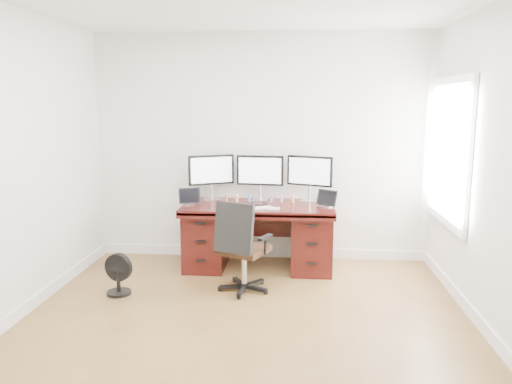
# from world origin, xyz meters

# --- Properties ---
(ground) EXTENTS (4.50, 4.50, 0.00)m
(ground) POSITION_xyz_m (0.00, 0.00, 0.00)
(ground) COLOR brown
(ground) RESTS_ON ground
(back_wall) EXTENTS (4.00, 0.10, 2.70)m
(back_wall) POSITION_xyz_m (0.00, 2.25, 1.35)
(back_wall) COLOR white
(back_wall) RESTS_ON ground
(right_wall) EXTENTS (0.10, 4.50, 2.70)m
(right_wall) POSITION_xyz_m (2.00, 0.11, 1.35)
(right_wall) COLOR white
(right_wall) RESTS_ON ground
(desk) EXTENTS (1.70, 0.80, 0.75)m
(desk) POSITION_xyz_m (0.00, 1.83, 0.40)
(desk) COLOR #390D0B
(desk) RESTS_ON ground
(office_chair) EXTENTS (0.66, 0.66, 0.94)m
(office_chair) POSITION_xyz_m (-0.10, 1.06, 0.31)
(office_chair) COLOR black
(office_chair) RESTS_ON ground
(floor_fan) EXTENTS (0.29, 0.24, 0.42)m
(floor_fan) POSITION_xyz_m (-1.33, 0.89, 0.20)
(floor_fan) COLOR black
(floor_fan) RESTS_ON ground
(monitor_left) EXTENTS (0.51, 0.28, 0.53)m
(monitor_left) POSITION_xyz_m (-0.58, 2.07, 1.09)
(monitor_left) COLOR silver
(monitor_left) RESTS_ON desk
(monitor_center) EXTENTS (0.55, 0.16, 0.53)m
(monitor_center) POSITION_xyz_m (-0.00, 2.07, 1.09)
(monitor_center) COLOR silver
(monitor_center) RESTS_ON desk
(monitor_right) EXTENTS (0.52, 0.24, 0.53)m
(monitor_right) POSITION_xyz_m (0.58, 2.07, 1.09)
(monitor_right) COLOR silver
(monitor_right) RESTS_ON desk
(tablet_left) EXTENTS (0.25, 0.14, 0.19)m
(tablet_left) POSITION_xyz_m (-0.78, 1.75, 0.84)
(tablet_left) COLOR silver
(tablet_left) RESTS_ON desk
(tablet_right) EXTENTS (0.24, 0.19, 0.19)m
(tablet_right) POSITION_xyz_m (0.77, 1.75, 0.84)
(tablet_right) COLOR silver
(tablet_right) RESTS_ON desk
(keyboard) EXTENTS (0.28, 0.21, 0.01)m
(keyboard) POSITION_xyz_m (0.04, 1.60, 0.76)
(keyboard) COLOR silver
(keyboard) RESTS_ON desk
(trackpad) EXTENTS (0.13, 0.13, 0.01)m
(trackpad) POSITION_xyz_m (0.19, 1.58, 0.76)
(trackpad) COLOR #B7B9BE
(trackpad) RESTS_ON desk
(drawing_tablet) EXTENTS (0.26, 0.18, 0.01)m
(drawing_tablet) POSITION_xyz_m (-0.32, 1.59, 0.76)
(drawing_tablet) COLOR black
(drawing_tablet) RESTS_ON desk
(phone) EXTENTS (0.15, 0.08, 0.01)m
(phone) POSITION_xyz_m (0.02, 1.81, 0.76)
(phone) COLOR black
(phone) RESTS_ON desk
(figurine_brown) EXTENTS (0.04, 0.04, 0.09)m
(figurine_brown) POSITION_xyz_m (-0.39, 1.95, 0.80)
(figurine_brown) COLOR brown
(figurine_brown) RESTS_ON desk
(figurine_yellow) EXTENTS (0.04, 0.04, 0.09)m
(figurine_yellow) POSITION_xyz_m (-0.26, 1.95, 0.80)
(figurine_yellow) COLOR #E1BC63
(figurine_yellow) RESTS_ON desk
(figurine_blue) EXTENTS (0.04, 0.04, 0.09)m
(figurine_blue) POSITION_xyz_m (-0.12, 1.95, 0.80)
(figurine_blue) COLOR #466CDB
(figurine_blue) RESTS_ON desk
(figurine_purple) EXTENTS (0.04, 0.04, 0.09)m
(figurine_purple) POSITION_xyz_m (0.14, 1.95, 0.80)
(figurine_purple) COLOR #9765CB
(figurine_purple) RESTS_ON desk
(figurine_pink) EXTENTS (0.04, 0.04, 0.09)m
(figurine_pink) POSITION_xyz_m (0.26, 1.95, 0.80)
(figurine_pink) COLOR pink
(figurine_pink) RESTS_ON desk
(figurine_orange) EXTENTS (0.04, 0.04, 0.09)m
(figurine_orange) POSITION_xyz_m (0.39, 1.95, 0.80)
(figurine_orange) COLOR orange
(figurine_orange) RESTS_ON desk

